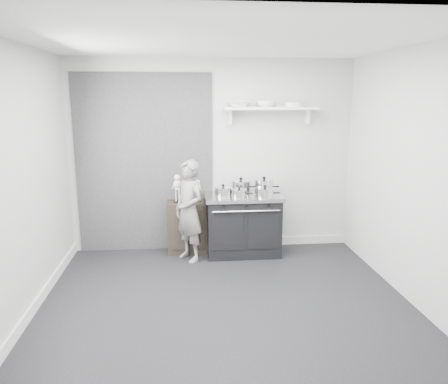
# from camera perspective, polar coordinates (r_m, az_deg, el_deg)

# --- Properties ---
(ground) EXTENTS (4.00, 4.00, 0.00)m
(ground) POSITION_cam_1_polar(r_m,az_deg,el_deg) (4.89, 0.10, -14.14)
(ground) COLOR black
(ground) RESTS_ON ground
(room_shell) EXTENTS (4.02, 3.62, 2.71)m
(room_shell) POSITION_cam_1_polar(r_m,az_deg,el_deg) (4.54, -1.20, 5.50)
(room_shell) COLOR #B7B7B4
(room_shell) RESTS_ON ground
(wall_shelf) EXTENTS (1.30, 0.26, 0.24)m
(wall_shelf) POSITION_cam_1_polar(r_m,az_deg,el_deg) (6.15, 6.10, 10.72)
(wall_shelf) COLOR silver
(wall_shelf) RESTS_ON room_shell
(stove) EXTENTS (1.06, 0.66, 0.85)m
(stove) POSITION_cam_1_polar(r_m,az_deg,el_deg) (6.14, 2.47, -4.20)
(stove) COLOR black
(stove) RESTS_ON ground
(side_cabinet) EXTENTS (0.57, 0.33, 0.74)m
(side_cabinet) POSITION_cam_1_polar(r_m,az_deg,el_deg) (6.23, -4.79, -4.56)
(side_cabinet) COLOR black
(side_cabinet) RESTS_ON ground
(child) EXTENTS (0.55, 0.60, 1.37)m
(child) POSITION_cam_1_polar(r_m,az_deg,el_deg) (5.84, -4.56, -2.49)
(child) COLOR slate
(child) RESTS_ON ground
(pot_front_left) EXTENTS (0.32, 0.24, 0.18)m
(pot_front_left) POSITION_cam_1_polar(r_m,az_deg,el_deg) (5.90, -0.10, 0.03)
(pot_front_left) COLOR silver
(pot_front_left) RESTS_ON stove
(pot_back_left) EXTENTS (0.36, 0.28, 0.22)m
(pot_back_left) POSITION_cam_1_polar(r_m,az_deg,el_deg) (6.16, 2.22, 0.74)
(pot_back_left) COLOR silver
(pot_back_left) RESTS_ON stove
(pot_back_right) EXTENTS (0.35, 0.27, 0.24)m
(pot_back_right) POSITION_cam_1_polar(r_m,az_deg,el_deg) (6.14, 5.24, 0.75)
(pot_back_right) COLOR silver
(pot_back_right) RESTS_ON stove
(pot_front_right) EXTENTS (0.33, 0.25, 0.17)m
(pot_front_right) POSITION_cam_1_polar(r_m,az_deg,el_deg) (5.88, 5.35, -0.07)
(pot_front_right) COLOR silver
(pot_front_right) RESTS_ON stove
(pot_front_center) EXTENTS (0.29, 0.21, 0.15)m
(pot_front_center) POSITION_cam_1_polar(r_m,az_deg,el_deg) (5.84, 1.97, -0.17)
(pot_front_center) COLOR silver
(pot_front_center) RESTS_ON stove
(skeleton_full) EXTENTS (0.13, 0.08, 0.45)m
(skeleton_full) POSITION_cam_1_polar(r_m,az_deg,el_deg) (6.08, -6.11, 0.75)
(skeleton_full) COLOR silver
(skeleton_full) RESTS_ON side_cabinet
(skeleton_torso) EXTENTS (0.10, 0.06, 0.36)m
(skeleton_torso) POSITION_cam_1_polar(r_m,az_deg,el_deg) (6.10, -3.47, 0.38)
(skeleton_torso) COLOR silver
(skeleton_torso) RESTS_ON side_cabinet
(bowl_large) EXTENTS (0.32, 0.32, 0.08)m
(bowl_large) POSITION_cam_1_polar(r_m,az_deg,el_deg) (6.07, 1.92, 11.43)
(bowl_large) COLOR white
(bowl_large) RESTS_ON wall_shelf
(bowl_small) EXTENTS (0.26, 0.26, 0.08)m
(bowl_small) POSITION_cam_1_polar(r_m,az_deg,el_deg) (6.13, 5.47, 11.40)
(bowl_small) COLOR white
(bowl_small) RESTS_ON wall_shelf
(plate_stack) EXTENTS (0.25, 0.25, 0.06)m
(plate_stack) POSITION_cam_1_polar(r_m,az_deg,el_deg) (6.22, 9.09, 11.22)
(plate_stack) COLOR silver
(plate_stack) RESTS_ON wall_shelf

